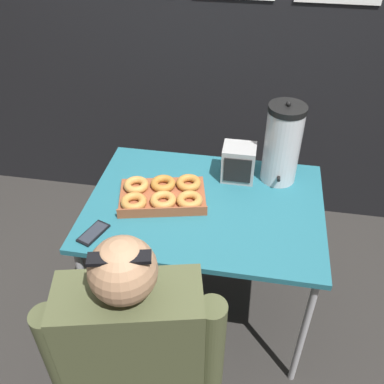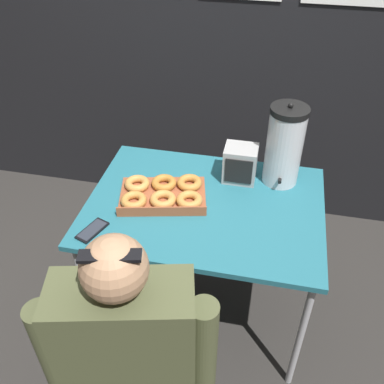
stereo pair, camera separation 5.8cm
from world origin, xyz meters
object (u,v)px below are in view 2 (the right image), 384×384
object	(u,v)px
coffee_urn	(284,146)
person_seated	(131,366)
space_heater	(240,164)
cell_phone	(92,230)
donut_box	(163,193)

from	to	relation	value
coffee_urn	person_seated	distance (m)	1.18
space_heater	person_seated	xyz separation A→B (m)	(-0.27, -0.97, -0.30)
person_seated	space_heater	bearing A→B (deg)	-118.96
space_heater	person_seated	size ratio (longest dim) A/B	0.15
coffee_urn	cell_phone	size ratio (longest dim) A/B	2.60
donut_box	cell_phone	xyz separation A→B (m)	(-0.24, -0.29, -0.02)
donut_box	person_seated	distance (m)	0.78
donut_box	person_seated	size ratio (longest dim) A/B	0.38
coffee_urn	space_heater	bearing A→B (deg)	-171.47
space_heater	person_seated	world-z (taller)	person_seated
donut_box	space_heater	distance (m)	0.41
donut_box	coffee_urn	size ratio (longest dim) A/B	1.08
coffee_urn	space_heater	world-z (taller)	coffee_urn
donut_box	coffee_urn	distance (m)	0.62
donut_box	space_heater	bearing A→B (deg)	20.93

